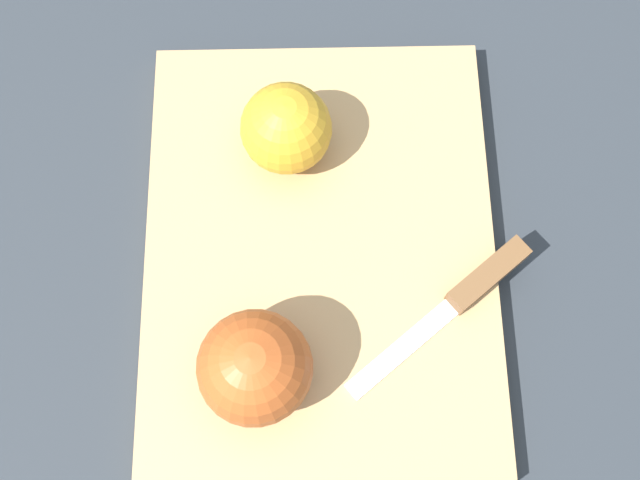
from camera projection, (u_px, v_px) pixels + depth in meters
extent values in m
plane|color=#282D33|center=(320.00, 256.00, 0.65)|extent=(4.00, 4.00, 0.00)
cube|color=tan|center=(320.00, 252.00, 0.64)|extent=(0.43, 0.35, 0.02)
sphere|color=gold|center=(286.00, 129.00, 0.62)|extent=(0.08, 0.08, 0.08)
cylinder|color=beige|center=(291.00, 122.00, 0.63)|extent=(0.03, 0.07, 0.07)
sphere|color=#AD4C1E|center=(255.00, 368.00, 0.56)|extent=(0.09, 0.09, 0.09)
cylinder|color=beige|center=(246.00, 362.00, 0.56)|extent=(0.08, 0.04, 0.08)
cube|color=silver|center=(402.00, 349.00, 0.60)|extent=(0.09, 0.09, 0.00)
cube|color=brown|center=(488.00, 275.00, 0.61)|extent=(0.07, 0.07, 0.02)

